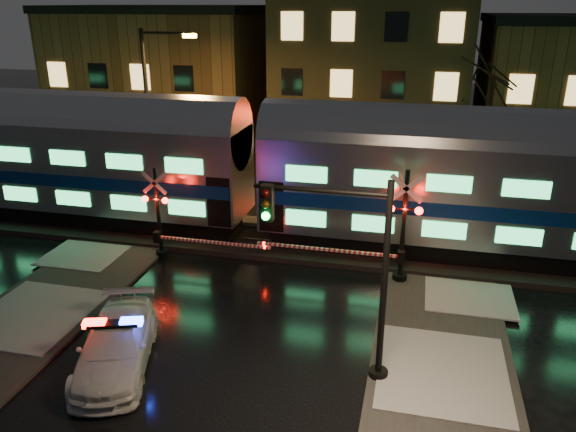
% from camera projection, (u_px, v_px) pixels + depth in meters
% --- Properties ---
extents(ground, '(120.00, 120.00, 0.00)m').
position_uv_depth(ground, '(250.00, 297.00, 19.73)').
color(ground, black).
rests_on(ground, ground).
extents(ballast, '(90.00, 4.20, 0.24)m').
position_uv_depth(ballast, '(284.00, 239.00, 24.23)').
color(ballast, black).
rests_on(ballast, ground).
extents(building_left, '(14.00, 10.00, 9.00)m').
position_uv_depth(building_left, '(166.00, 78.00, 40.92)').
color(building_left, brown).
rests_on(building_left, ground).
extents(building_mid, '(12.00, 11.00, 11.50)m').
position_uv_depth(building_mid, '(374.00, 65.00, 37.69)').
color(building_mid, brown).
rests_on(building_mid, ground).
extents(train, '(51.00, 3.12, 5.92)m').
position_uv_depth(train, '(255.00, 165.00, 23.33)').
color(train, black).
rests_on(train, ballast).
extents(police_car, '(3.21, 4.98, 1.50)m').
position_uv_depth(police_car, '(116.00, 345.00, 15.78)').
color(police_car, white).
rests_on(police_car, ground).
extents(crossing_signal_right, '(6.10, 0.67, 4.32)m').
position_uv_depth(crossing_signal_right, '(393.00, 237.00, 20.18)').
color(crossing_signal_right, black).
rests_on(crossing_signal_right, ground).
extents(crossing_signal_left, '(5.27, 0.63, 3.73)m').
position_uv_depth(crossing_signal_left, '(166.00, 223.00, 22.15)').
color(crossing_signal_left, black).
rests_on(crossing_signal_left, ground).
extents(traffic_light, '(3.70, 0.68, 5.72)m').
position_uv_depth(traffic_light, '(349.00, 277.00, 14.53)').
color(traffic_light, black).
rests_on(traffic_light, ground).
extents(streetlight, '(2.86, 0.30, 8.56)m').
position_uv_depth(streetlight, '(153.00, 105.00, 27.79)').
color(streetlight, black).
rests_on(streetlight, ground).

